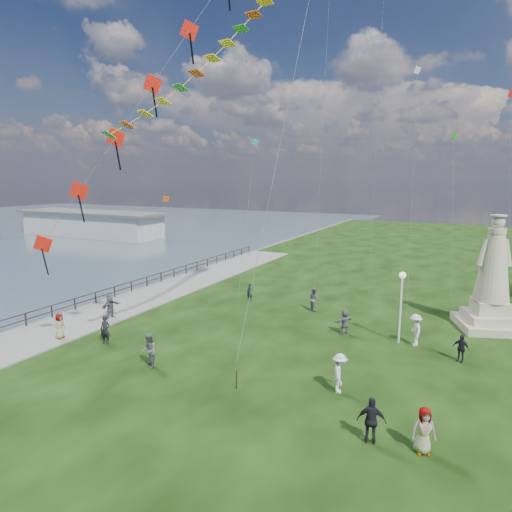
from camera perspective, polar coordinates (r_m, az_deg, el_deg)
The scene contains 18 objects.
waterfront at distance 35.11m, azimuth -20.55°, elevation -6.80°, with size 200.00×200.00×1.51m.
pier_pavilion at distance 83.47m, azimuth -21.14°, elevation 4.10°, with size 30.00×8.00×4.40m.
statue at distance 32.10m, azimuth 28.92°, elevation -3.61°, with size 4.76×4.76×7.59m.
lamppost at distance 27.02m, azimuth 18.83°, elevation -4.57°, with size 0.41×0.41×4.42m.
person_0 at distance 27.70m, azimuth -19.45°, elevation -9.27°, with size 0.63×0.42×1.74m, color black.
person_1 at distance 23.71m, azimuth -14.11°, elevation -12.14°, with size 0.92×0.57×1.89m, color #595960.
person_2 at distance 20.98m, azimuth 11.08°, elevation -15.08°, with size 1.22×0.63×1.88m, color silver.
person_3 at distance 17.72m, azimuth 15.16°, elevation -20.42°, with size 1.08×0.55×1.84m, color black.
person_4 at distance 17.78m, azimuth 21.46°, elevation -20.84°, with size 0.86×0.53×1.76m, color #595960.
person_5 at distance 32.20m, azimuth -18.84°, elevation -6.51°, with size 1.60×0.69×1.73m, color #595960.
person_6 at distance 34.93m, azimuth -0.84°, elevation -4.87°, with size 0.53×0.35×1.46m, color black.
person_7 at distance 32.70m, azimuth 7.77°, elevation -5.74°, with size 0.86×0.53×1.77m, color #595960.
person_8 at distance 27.56m, azimuth 20.48°, elevation -9.22°, with size 1.25×0.64×1.93m, color silver.
person_9 at distance 26.32m, azimuth 25.65°, elevation -11.01°, with size 0.89×0.45×1.51m, color black.
person_10 at distance 29.42m, azimuth -24.71°, elevation -8.66°, with size 0.77×0.47×1.57m, color #595960.
person_11 at distance 28.29m, azimuth 11.73°, elevation -8.58°, with size 1.52×0.66×1.64m, color #595960.
red_kite_train at distance 24.75m, azimuth -16.38°, elevation 17.08°, with size 11.21×9.35×20.88m.
small_kites at distance 37.78m, azimuth 16.07°, elevation 17.14°, with size 30.85×15.52×29.37m.
Camera 1 is at (9.90, -13.42, 9.87)m, focal length 30.00 mm.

